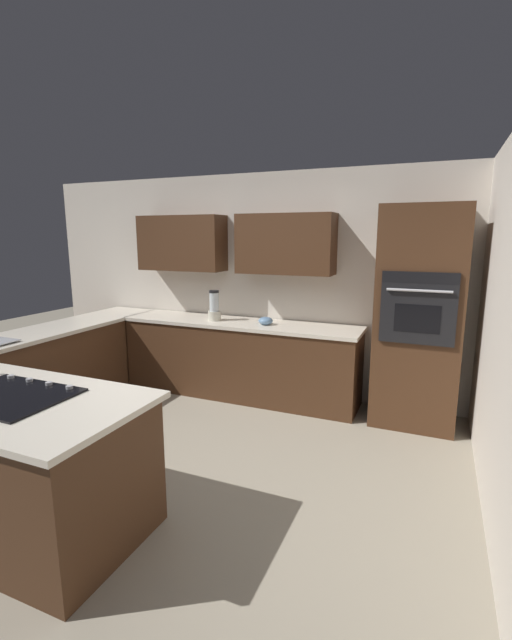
# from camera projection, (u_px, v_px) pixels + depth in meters

# --- Properties ---
(ground_plane) EXTENTS (14.00, 14.00, 0.00)m
(ground_plane) POSITION_uv_depth(u_px,v_px,m) (163.00, 465.00, 3.60)
(ground_plane) COLOR #9E937F
(wall_back) EXTENTS (6.00, 0.44, 2.60)m
(wall_back) POSITION_uv_depth(u_px,v_px,m) (253.00, 275.00, 5.20)
(wall_back) COLOR silver
(wall_back) RESTS_ON ground
(wall_left) EXTENTS (0.10, 4.00, 2.60)m
(wall_left) POSITION_uv_depth(u_px,v_px,m) (512.00, 331.00, 2.68)
(wall_left) COLOR silver
(wall_left) RESTS_ON ground
(lower_cabinets_back) EXTENTS (2.80, 0.60, 0.86)m
(lower_cabinets_back) POSITION_uv_depth(u_px,v_px,m) (240.00, 360.00, 5.11)
(lower_cabinets_back) COLOR #472B19
(lower_cabinets_back) RESTS_ON ground
(countertop_back) EXTENTS (2.84, 0.64, 0.04)m
(countertop_back) POSITION_uv_depth(u_px,v_px,m) (239.00, 323.00, 5.02)
(countertop_back) COLOR silver
(countertop_back) RESTS_ON lower_cabinets_back
(lower_cabinets_side) EXTENTS (0.60, 2.90, 0.86)m
(lower_cabinets_side) POSITION_uv_depth(u_px,v_px,m) (52.00, 371.00, 4.71)
(lower_cabinets_side) COLOR #472B19
(lower_cabinets_side) RESTS_ON ground
(countertop_side) EXTENTS (0.64, 2.94, 0.04)m
(countertop_side) POSITION_uv_depth(u_px,v_px,m) (48.00, 331.00, 4.62)
(countertop_side) COLOR silver
(countertop_side) RESTS_ON lower_cabinets_side
(island_base) EXTENTS (1.67, 0.88, 0.86)m
(island_base) POSITION_uv_depth(u_px,v_px,m) (16.00, 466.00, 2.77)
(island_base) COLOR #472B19
(island_base) RESTS_ON ground
(island_top) EXTENTS (1.75, 0.96, 0.04)m
(island_top) POSITION_uv_depth(u_px,v_px,m) (9.00, 400.00, 2.69)
(island_top) COLOR silver
(island_top) RESTS_ON island_base
(wall_oven) EXTENTS (0.80, 0.66, 2.17)m
(wall_oven) POSITION_uv_depth(u_px,v_px,m) (418.00, 318.00, 4.23)
(wall_oven) COLOR #472B19
(wall_oven) RESTS_ON ground
(cooktop) EXTENTS (0.76, 0.56, 0.03)m
(cooktop) POSITION_uv_depth(u_px,v_px,m) (9.00, 395.00, 2.69)
(cooktop) COLOR black
(cooktop) RESTS_ON island_top
(blender) EXTENTS (0.15, 0.15, 0.36)m
(blender) POSITION_uv_depth(u_px,v_px,m) (214.00, 308.00, 5.06)
(blender) COLOR beige
(blender) RESTS_ON countertop_back
(mixing_bowl) EXTENTS (0.16, 0.16, 0.09)m
(mixing_bowl) POSITION_uv_depth(u_px,v_px,m) (266.00, 321.00, 4.83)
(mixing_bowl) COLOR #668CB2
(mixing_bowl) RESTS_ON countertop_back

